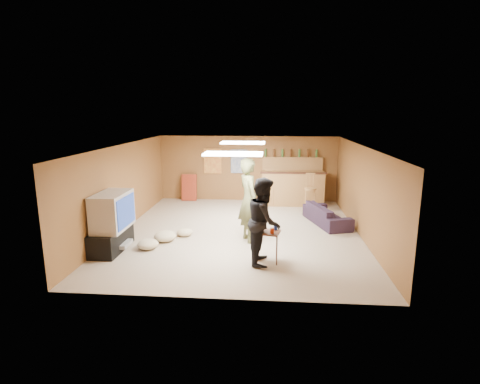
# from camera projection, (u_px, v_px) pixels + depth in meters

# --- Properties ---
(ground) EXTENTS (7.00, 7.00, 0.00)m
(ground) POSITION_uv_depth(u_px,v_px,m) (239.00, 232.00, 9.57)
(ground) COLOR tan
(ground) RESTS_ON ground
(ceiling) EXTENTS (6.00, 7.00, 0.02)m
(ceiling) POSITION_uv_depth(u_px,v_px,m) (239.00, 146.00, 9.10)
(ceiling) COLOR silver
(ceiling) RESTS_ON ground
(wall_back) EXTENTS (6.00, 0.02, 2.20)m
(wall_back) POSITION_uv_depth(u_px,v_px,m) (248.00, 169.00, 12.74)
(wall_back) COLOR brown
(wall_back) RESTS_ON ground
(wall_front) EXTENTS (6.00, 0.02, 2.20)m
(wall_front) POSITION_uv_depth(u_px,v_px,m) (221.00, 235.00, 5.92)
(wall_front) COLOR brown
(wall_front) RESTS_ON ground
(wall_left) EXTENTS (0.02, 7.00, 2.20)m
(wall_left) POSITION_uv_depth(u_px,v_px,m) (123.00, 188.00, 9.57)
(wall_left) COLOR brown
(wall_left) RESTS_ON ground
(wall_right) EXTENTS (0.02, 7.00, 2.20)m
(wall_right) POSITION_uv_depth(u_px,v_px,m) (362.00, 192.00, 9.10)
(wall_right) COLOR brown
(wall_right) RESTS_ON ground
(tv_stand) EXTENTS (0.55, 1.30, 0.50)m
(tv_stand) POSITION_uv_depth(u_px,v_px,m) (111.00, 239.00, 8.27)
(tv_stand) COLOR black
(tv_stand) RESTS_ON ground
(dvd_box) EXTENTS (0.35, 0.50, 0.08)m
(dvd_box) POSITION_uv_depth(u_px,v_px,m) (121.00, 244.00, 8.27)
(dvd_box) COLOR #B2B2B7
(dvd_box) RESTS_ON tv_stand
(tv_body) EXTENTS (0.60, 1.10, 0.80)m
(tv_body) POSITION_uv_depth(u_px,v_px,m) (112.00, 211.00, 8.12)
(tv_body) COLOR #B2B2B7
(tv_body) RESTS_ON tv_stand
(tv_screen) EXTENTS (0.02, 0.95, 0.65)m
(tv_screen) POSITION_uv_depth(u_px,v_px,m) (126.00, 211.00, 8.10)
(tv_screen) COLOR navy
(tv_screen) RESTS_ON tv_body
(bar_counter) EXTENTS (2.00, 0.60, 1.10)m
(bar_counter) POSITION_uv_depth(u_px,v_px,m) (292.00, 188.00, 12.21)
(bar_counter) COLOR #9D6C39
(bar_counter) RESTS_ON ground
(bar_lip) EXTENTS (2.10, 0.12, 0.05)m
(bar_lip) POSITION_uv_depth(u_px,v_px,m) (293.00, 173.00, 11.85)
(bar_lip) COLOR #391D12
(bar_lip) RESTS_ON bar_counter
(bar_shelf) EXTENTS (2.00, 0.18, 0.05)m
(bar_shelf) POSITION_uv_depth(u_px,v_px,m) (293.00, 158.00, 12.44)
(bar_shelf) COLOR #9D6C39
(bar_shelf) RESTS_ON bar_backing
(bar_backing) EXTENTS (2.00, 0.14, 0.60)m
(bar_backing) POSITION_uv_depth(u_px,v_px,m) (292.00, 167.00, 12.53)
(bar_backing) COLOR #9D6C39
(bar_backing) RESTS_ON bar_counter
(poster_left) EXTENTS (0.60, 0.03, 0.85)m
(poster_left) POSITION_uv_depth(u_px,v_px,m) (213.00, 161.00, 12.74)
(poster_left) COLOR #BF3F26
(poster_left) RESTS_ON wall_back
(poster_right) EXTENTS (0.55, 0.03, 0.80)m
(poster_right) POSITION_uv_depth(u_px,v_px,m) (239.00, 161.00, 12.67)
(poster_right) COLOR #334C99
(poster_right) RESTS_ON wall_back
(folding_chair_stack) EXTENTS (0.50, 0.26, 0.91)m
(folding_chair_stack) POSITION_uv_depth(u_px,v_px,m) (189.00, 188.00, 12.84)
(folding_chair_stack) COLOR maroon
(folding_chair_stack) RESTS_ON ground
(ceiling_panel_front) EXTENTS (1.20, 0.60, 0.04)m
(ceiling_panel_front) POSITION_uv_depth(u_px,v_px,m) (233.00, 154.00, 7.64)
(ceiling_panel_front) COLOR white
(ceiling_panel_front) RESTS_ON ceiling
(ceiling_panel_back) EXTENTS (1.20, 0.60, 0.04)m
(ceiling_panel_back) POSITION_uv_depth(u_px,v_px,m) (243.00, 143.00, 10.27)
(ceiling_panel_back) COLOR white
(ceiling_panel_back) RESTS_ON ceiling
(person_olive) EXTENTS (0.73, 0.85, 1.98)m
(person_olive) POSITION_uv_depth(u_px,v_px,m) (249.00, 200.00, 8.73)
(person_olive) COLOR brown
(person_olive) RESTS_ON ground
(person_black) EXTENTS (0.69, 0.87, 1.75)m
(person_black) POSITION_uv_depth(u_px,v_px,m) (264.00, 221.00, 7.48)
(person_black) COLOR black
(person_black) RESTS_ON ground
(sofa) EXTENTS (1.19, 1.91, 0.52)m
(sofa) POSITION_uv_depth(u_px,v_px,m) (327.00, 215.00, 10.20)
(sofa) COLOR black
(sofa) RESTS_ON ground
(tray_table) EXTENTS (0.57, 0.49, 0.65)m
(tray_table) POSITION_uv_depth(u_px,v_px,m) (267.00, 247.00, 7.60)
(tray_table) COLOR #391D12
(tray_table) RESTS_ON ground
(cup_red_near) EXTENTS (0.11, 0.11, 0.11)m
(cup_red_near) POSITION_uv_depth(u_px,v_px,m) (262.00, 228.00, 7.56)
(cup_red_near) COLOR #A72B0B
(cup_red_near) RESTS_ON tray_table
(cup_red_far) EXTENTS (0.08, 0.08, 0.11)m
(cup_red_far) POSITION_uv_depth(u_px,v_px,m) (272.00, 231.00, 7.42)
(cup_red_far) COLOR #A72B0B
(cup_red_far) RESTS_ON tray_table
(cup_blue) EXTENTS (0.10, 0.10, 0.11)m
(cup_blue) POSITION_uv_depth(u_px,v_px,m) (276.00, 227.00, 7.62)
(cup_blue) COLOR navy
(cup_blue) RESTS_ON tray_table
(bar_stool_left) EXTENTS (0.53, 0.53, 1.34)m
(bar_stool_left) POSITION_uv_depth(u_px,v_px,m) (269.00, 185.00, 12.08)
(bar_stool_left) COLOR #9D6C39
(bar_stool_left) RESTS_ON ground
(bar_stool_right) EXTENTS (0.47, 0.47, 1.31)m
(bar_stool_right) POSITION_uv_depth(u_px,v_px,m) (310.00, 191.00, 11.34)
(bar_stool_right) COLOR #9D6C39
(bar_stool_right) RESTS_ON ground
(cushion_near_tv) EXTENTS (0.64, 0.64, 0.24)m
(cushion_near_tv) POSITION_uv_depth(u_px,v_px,m) (165.00, 236.00, 8.88)
(cushion_near_tv) COLOR tan
(cushion_near_tv) RESTS_ON ground
(cushion_mid) EXTENTS (0.45, 0.45, 0.18)m
(cushion_mid) POSITION_uv_depth(u_px,v_px,m) (185.00, 232.00, 9.25)
(cushion_mid) COLOR tan
(cushion_mid) RESTS_ON ground
(cushion_far) EXTENTS (0.48, 0.48, 0.21)m
(cushion_far) POSITION_uv_depth(u_px,v_px,m) (148.00, 244.00, 8.38)
(cushion_far) COLOR tan
(cushion_far) RESTS_ON ground
(bottle_row) EXTENTS (1.76, 0.08, 0.26)m
(bottle_row) POSITION_uv_depth(u_px,v_px,m) (291.00, 153.00, 12.39)
(bottle_row) COLOR #3F7233
(bottle_row) RESTS_ON bar_shelf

